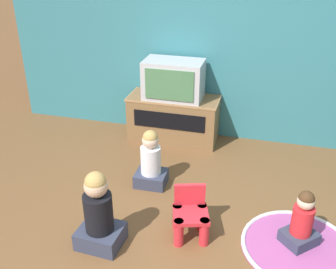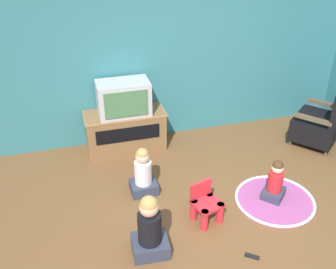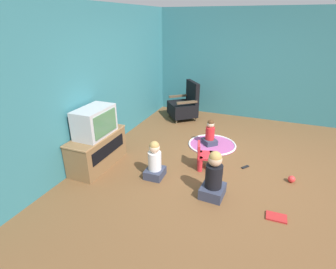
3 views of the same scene
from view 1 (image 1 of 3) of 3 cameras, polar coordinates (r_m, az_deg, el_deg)
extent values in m
plane|color=brown|center=(3.35, 4.69, -18.54)|extent=(30.00, 30.00, 0.00)
cube|color=teal|center=(4.86, 9.88, 13.94)|extent=(5.86, 0.12, 2.62)
cube|color=brown|center=(5.01, 0.82, 2.35)|extent=(1.11, 0.46, 0.58)
cube|color=#A97C50|center=(4.90, 0.84, 5.31)|extent=(1.13, 0.47, 0.02)
cube|color=black|center=(4.77, 0.13, 1.96)|extent=(0.89, 0.01, 0.21)
cube|color=#B7B7BC|center=(4.80, 0.82, 7.99)|extent=(0.71, 0.41, 0.47)
cube|color=#47754C|center=(4.61, 0.17, 7.16)|extent=(0.58, 0.02, 0.37)
cylinder|color=red|center=(3.43, 1.56, -14.06)|extent=(0.08, 0.08, 0.26)
cylinder|color=red|center=(3.45, 5.27, -13.92)|extent=(0.08, 0.08, 0.26)
cylinder|color=red|center=(3.59, 1.36, -11.94)|extent=(0.08, 0.08, 0.26)
cylinder|color=red|center=(3.61, 4.88, -11.82)|extent=(0.08, 0.08, 0.26)
cube|color=red|center=(3.45, 3.31, -11.52)|extent=(0.37, 0.36, 0.04)
cube|color=red|center=(3.48, 3.18, -8.65)|extent=(0.27, 0.11, 0.20)
cylinder|color=#A54C8C|center=(3.66, 18.34, -15.25)|extent=(0.97, 0.97, 0.01)
torus|color=silver|center=(3.65, 18.35, -15.20)|extent=(0.97, 0.97, 0.04)
cube|color=#33384C|center=(3.52, -9.71, -14.31)|extent=(0.39, 0.34, 0.16)
cylinder|color=black|center=(3.36, -10.05, -11.08)|extent=(0.24, 0.24, 0.34)
sphere|color=#D8AD8C|center=(3.21, -10.43, -7.36)|extent=(0.19, 0.19, 0.19)
sphere|color=tan|center=(3.19, -10.48, -6.86)|extent=(0.18, 0.18, 0.18)
cube|color=#33384C|center=(4.21, -2.46, -6.34)|extent=(0.33, 0.29, 0.14)
cylinder|color=silver|center=(4.09, -2.52, -3.75)|extent=(0.21, 0.21, 0.30)
sphere|color=beige|center=(3.98, -2.58, -0.87)|extent=(0.17, 0.17, 0.17)
sphere|color=tan|center=(3.96, -2.59, -0.48)|extent=(0.16, 0.16, 0.16)
cube|color=#33384C|center=(3.67, 18.46, -14.02)|extent=(0.36, 0.36, 0.12)
cylinder|color=red|center=(3.55, 18.90, -11.72)|extent=(0.18, 0.18, 0.26)
sphere|color=beige|center=(3.44, 19.40, -9.13)|extent=(0.15, 0.15, 0.15)
sphere|color=#472D19|center=(3.42, 19.46, -8.79)|extent=(0.13, 0.13, 0.13)
camera|label=2|loc=(2.02, -99.63, 18.86)|focal=42.00mm
camera|label=3|loc=(4.73, -55.63, 15.73)|focal=28.00mm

